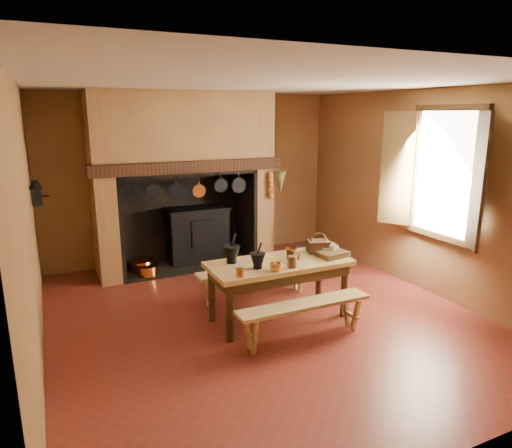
{
  "coord_description": "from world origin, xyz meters",
  "views": [
    {
      "loc": [
        -2.3,
        -4.74,
        2.47
      ],
      "look_at": [
        0.05,
        0.3,
        1.12
      ],
      "focal_mm": 32.0,
      "sensor_mm": 36.0,
      "label": 1
    }
  ],
  "objects_px": {
    "mixing_bowl": "(325,248)",
    "wicker_basket": "(318,246)",
    "coffee_grinder": "(293,254)",
    "bench_front": "(304,312)",
    "work_table": "(279,271)",
    "iron_range": "(198,234)"
  },
  "relations": [
    {
      "from": "iron_range",
      "to": "bench_front",
      "type": "relative_size",
      "value": 1.02
    },
    {
      "from": "bench_front",
      "to": "wicker_basket",
      "type": "relative_size",
      "value": 4.97
    },
    {
      "from": "wicker_basket",
      "to": "coffee_grinder",
      "type": "bearing_deg",
      "value": -148.22
    },
    {
      "from": "bench_front",
      "to": "wicker_basket",
      "type": "xyz_separation_m",
      "value": [
        0.62,
        0.71,
        0.5
      ]
    },
    {
      "from": "mixing_bowl",
      "to": "wicker_basket",
      "type": "distance_m",
      "value": 0.13
    },
    {
      "from": "bench_front",
      "to": "mixing_bowl",
      "type": "xyz_separation_m",
      "value": [
        0.75,
        0.74,
        0.45
      ]
    },
    {
      "from": "mixing_bowl",
      "to": "iron_range",
      "type": "bearing_deg",
      "value": 110.9
    },
    {
      "from": "work_table",
      "to": "bench_front",
      "type": "distance_m",
      "value": 0.67
    },
    {
      "from": "iron_range",
      "to": "coffee_grinder",
      "type": "height_order",
      "value": "iron_range"
    },
    {
      "from": "work_table",
      "to": "bench_front",
      "type": "xyz_separation_m",
      "value": [
        0.0,
        -0.6,
        -0.29
      ]
    },
    {
      "from": "iron_range",
      "to": "mixing_bowl",
      "type": "xyz_separation_m",
      "value": [
        0.94,
        -2.45,
        0.3
      ]
    },
    {
      "from": "mixing_bowl",
      "to": "bench_front",
      "type": "bearing_deg",
      "value": -135.38
    },
    {
      "from": "iron_range",
      "to": "mixing_bowl",
      "type": "relative_size",
      "value": 5.04
    },
    {
      "from": "work_table",
      "to": "wicker_basket",
      "type": "relative_size",
      "value": 5.4
    },
    {
      "from": "work_table",
      "to": "wicker_basket",
      "type": "bearing_deg",
      "value": 10.52
    },
    {
      "from": "wicker_basket",
      "to": "iron_range",
      "type": "bearing_deg",
      "value": 124.89
    },
    {
      "from": "coffee_grinder",
      "to": "wicker_basket",
      "type": "height_order",
      "value": "wicker_basket"
    },
    {
      "from": "work_table",
      "to": "bench_front",
      "type": "bearing_deg",
      "value": -90.0
    },
    {
      "from": "work_table",
      "to": "coffee_grinder",
      "type": "bearing_deg",
      "value": -0.15
    },
    {
      "from": "bench_front",
      "to": "mixing_bowl",
      "type": "height_order",
      "value": "mixing_bowl"
    },
    {
      "from": "coffee_grinder",
      "to": "mixing_bowl",
      "type": "bearing_deg",
      "value": -2.32
    },
    {
      "from": "work_table",
      "to": "coffee_grinder",
      "type": "xyz_separation_m",
      "value": [
        0.19,
        -0.0,
        0.18
      ]
    }
  ]
}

